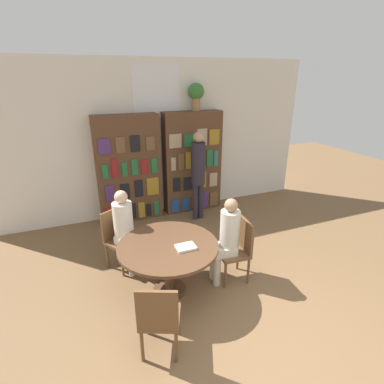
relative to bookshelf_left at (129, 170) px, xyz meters
The scene contains 13 objects.
ground_plane 3.93m from the bookshelf_left, 80.14° to the right, with size 16.00×16.00×0.00m, color brown.
wall_back 0.84m from the bookshelf_left, 16.62° to the left, with size 6.40×0.07×3.00m.
bookshelf_left is the anchor object (origin of this frame).
bookshelf_right 1.30m from the bookshelf_left, ahead, with size 1.18×0.34×2.04m.
flower_vase 1.93m from the bookshelf_left, ahead, with size 0.31×0.31×0.51m.
reading_table 2.39m from the bookshelf_left, 89.23° to the right, with size 1.28×1.28×0.71m.
chair_near_camera 3.31m from the bookshelf_left, 96.17° to the right, with size 0.52×0.52×0.89m.
chair_left_side 1.67m from the bookshelf_left, 107.39° to the right, with size 0.55×0.55×0.89m.
chair_far_side 2.69m from the bookshelf_left, 67.53° to the right, with size 0.43×0.43×0.89m.
seated_reader_left 1.73m from the bookshelf_left, 102.92° to the right, with size 0.40×0.42×1.24m.
seated_reader_right 2.58m from the bookshelf_left, 71.11° to the right, with size 0.38×0.29×1.23m.
librarian_standing 1.32m from the bookshelf_left, 22.30° to the right, with size 0.26×0.53×1.74m.
open_book_on_table 2.54m from the bookshelf_left, 85.20° to the right, with size 0.24×0.18×0.03m.
Camera 1 is at (-1.55, -1.75, 2.72)m, focal length 28.00 mm.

